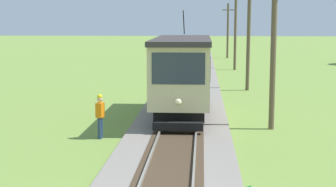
% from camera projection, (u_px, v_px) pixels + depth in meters
% --- Properties ---
extents(red_tram, '(2.60, 8.54, 4.79)m').
position_uv_depth(red_tram, '(182.00, 73.00, 24.19)').
color(red_tram, beige).
rests_on(red_tram, rail_right).
extents(freight_car, '(2.40, 5.20, 2.31)m').
position_uv_depth(freight_car, '(193.00, 49.00, 52.84)').
color(freight_car, slate).
rests_on(freight_car, rail_right).
extents(utility_pole_near_tram, '(1.40, 0.32, 7.10)m').
position_uv_depth(utility_pole_near_tram, '(273.00, 44.00, 21.65)').
color(utility_pole_near_tram, brown).
rests_on(utility_pole_near_tram, ground).
extents(utility_pole_mid, '(1.40, 0.64, 8.03)m').
position_uv_depth(utility_pole_mid, '(249.00, 28.00, 33.35)').
color(utility_pole_mid, brown).
rests_on(utility_pole_mid, ground).
extents(utility_pole_far, '(1.40, 0.29, 7.50)m').
position_uv_depth(utility_pole_far, '(235.00, 28.00, 47.03)').
color(utility_pole_far, brown).
rests_on(utility_pole_far, ground).
extents(utility_pole_distant, '(1.40, 0.49, 6.51)m').
position_uv_depth(utility_pole_distant, '(228.00, 30.00, 61.33)').
color(utility_pole_distant, brown).
rests_on(utility_pole_distant, ground).
extents(gravel_pile, '(2.76, 2.76, 1.22)m').
position_uv_depth(gravel_pile, '(159.00, 55.00, 58.83)').
color(gravel_pile, gray).
rests_on(gravel_pile, ground).
extents(track_worker, '(0.31, 0.42, 1.78)m').
position_uv_depth(track_worker, '(100.00, 114.00, 20.26)').
color(track_worker, navy).
rests_on(track_worker, ground).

